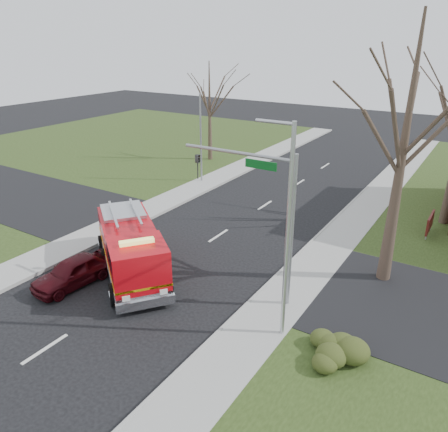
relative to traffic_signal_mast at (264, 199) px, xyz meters
The scene contains 12 objects.
ground 7.18m from the traffic_signal_mast, 163.94° to the right, with size 120.00×120.00×0.00m, color black.
sidewalk_right 4.97m from the traffic_signal_mast, 56.58° to the right, with size 2.40×80.00×0.15m, color #9C9C96.
sidewalk_left 12.41m from the traffic_signal_mast, behind, with size 2.40×80.00×0.15m, color #9C9C96.
health_center_sign 12.79m from the traffic_signal_mast, 64.32° to the left, with size 0.12×2.00×1.40m.
hedge_corner 6.14m from the traffic_signal_mast, 33.41° to the right, with size 2.80×2.00×0.90m, color #2B3613.
bare_tree_near 6.78m from the traffic_signal_mast, 46.37° to the left, with size 6.00×6.00×12.00m.
bare_tree_left 23.97m from the traffic_signal_mast, 129.43° to the left, with size 4.50×4.50×9.00m.
traffic_signal_mast is the anchor object (origin of this frame).
streetlight_pole 2.78m from the traffic_signal_mast, 46.02° to the right, with size 1.48×0.16×8.40m.
utility_pole_far 17.38m from the traffic_signal_mast, 133.85° to the left, with size 0.14×0.14×7.00m, color gray.
fire_engine 7.31m from the traffic_signal_mast, 166.12° to the right, with size 7.19×6.36×2.91m.
parked_car_maroon 9.71m from the traffic_signal_mast, 155.12° to the right, with size 1.60×3.99×1.36m, color #3C090F.
Camera 1 is at (12.82, -13.65, 10.88)m, focal length 35.00 mm.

